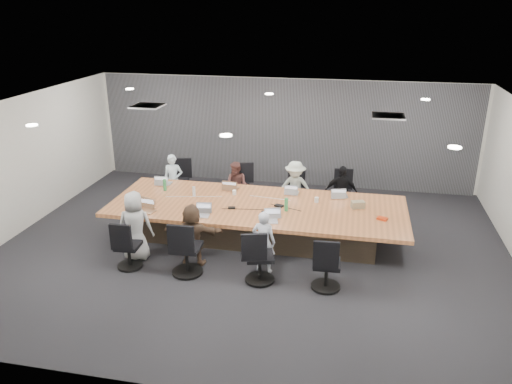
% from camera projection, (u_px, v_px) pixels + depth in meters
% --- Properties ---
extents(floor, '(10.00, 8.00, 0.00)m').
position_uv_depth(floor, '(252.00, 248.00, 9.98)').
color(floor, '#222226').
rests_on(floor, ground).
extents(ceiling, '(10.00, 8.00, 0.00)m').
position_uv_depth(ceiling, '(252.00, 109.00, 8.98)').
color(ceiling, white).
rests_on(ceiling, wall_back).
extents(wall_back, '(10.00, 0.00, 2.80)m').
position_uv_depth(wall_back, '(284.00, 132.00, 13.14)').
color(wall_back, beige).
rests_on(wall_back, ground).
extents(wall_front, '(10.00, 0.00, 2.80)m').
position_uv_depth(wall_front, '(180.00, 296.00, 5.82)').
color(wall_front, beige).
rests_on(wall_front, ground).
extents(wall_left, '(0.00, 8.00, 2.80)m').
position_uv_depth(wall_left, '(18.00, 166.00, 10.42)').
color(wall_left, beige).
rests_on(wall_left, ground).
extents(curtain, '(9.80, 0.04, 2.80)m').
position_uv_depth(curtain, '(283.00, 133.00, 13.06)').
color(curtain, '#4F4F54').
rests_on(curtain, ground).
extents(conference_table, '(6.00, 2.20, 0.74)m').
position_uv_depth(conference_table, '(257.00, 220.00, 10.29)').
color(conference_table, '#433629').
rests_on(conference_table, ground).
extents(chair_0, '(0.65, 0.65, 0.82)m').
position_uv_depth(chair_0, '(179.00, 184.00, 12.28)').
color(chair_0, black).
rests_on(chair_0, ground).
extents(chair_1, '(0.66, 0.66, 0.79)m').
position_uv_depth(chair_1, '(240.00, 189.00, 11.99)').
color(chair_1, black).
rests_on(chair_1, ground).
extents(chair_2, '(0.60, 0.60, 0.75)m').
position_uv_depth(chair_2, '(297.00, 194.00, 11.74)').
color(chair_2, black).
rests_on(chair_2, ground).
extents(chair_3, '(0.59, 0.59, 0.79)m').
position_uv_depth(chair_3, '(341.00, 196.00, 11.54)').
color(chair_3, black).
rests_on(chair_3, ground).
extents(chair_4, '(0.52, 0.52, 0.73)m').
position_uv_depth(chair_4, '(129.00, 249.00, 9.14)').
color(chair_4, black).
rests_on(chair_4, ground).
extents(chair_5, '(0.61, 0.61, 0.88)m').
position_uv_depth(chair_5, '(186.00, 251.00, 8.90)').
color(chair_5, black).
rests_on(chair_5, ground).
extents(chair_6, '(0.67, 0.67, 0.81)m').
position_uv_depth(chair_6, '(260.00, 260.00, 8.66)').
color(chair_6, black).
rests_on(chair_6, ground).
extents(chair_7, '(0.56, 0.56, 0.79)m').
position_uv_depth(chair_7, '(327.00, 268.00, 8.45)').
color(chair_7, black).
rests_on(chair_7, ground).
extents(person_0, '(0.51, 0.39, 1.25)m').
position_uv_depth(person_0, '(173.00, 180.00, 11.88)').
color(person_0, silver).
rests_on(person_0, ground).
extents(laptop_0, '(0.33, 0.23, 0.02)m').
position_uv_depth(laptop_0, '(164.00, 183.00, 11.34)').
color(laptop_0, '#B2B2B7').
rests_on(laptop_0, conference_table).
extents(person_1, '(0.65, 0.56, 1.17)m').
position_uv_depth(person_1, '(237.00, 186.00, 11.60)').
color(person_1, brown).
rests_on(person_1, ground).
extents(laptop_1, '(0.36, 0.26, 0.02)m').
position_uv_depth(laptop_1, '(231.00, 188.00, 11.04)').
color(laptop_1, '#8C6647').
rests_on(laptop_1, conference_table).
extents(person_2, '(0.84, 0.51, 1.28)m').
position_uv_depth(person_2, '(295.00, 188.00, 11.33)').
color(person_2, '#B0BBAD').
rests_on(person_2, ground).
extents(laptop_2, '(0.29, 0.20, 0.02)m').
position_uv_depth(laptop_2, '(292.00, 192.00, 10.79)').
color(laptop_2, '#B2B2B7').
rests_on(laptop_2, conference_table).
extents(person_3, '(0.75, 0.35, 1.24)m').
position_uv_depth(person_3, '(341.00, 192.00, 11.14)').
color(person_3, black).
rests_on(person_3, ground).
extents(laptop_3, '(0.35, 0.27, 0.02)m').
position_uv_depth(laptop_3, '(340.00, 196.00, 10.59)').
color(laptop_3, '#B2B2B7').
rests_on(laptop_3, conference_table).
extents(person_4, '(0.72, 0.53, 1.35)m').
position_uv_depth(person_4, '(135.00, 226.00, 9.35)').
color(person_4, '#A7A7A7').
rests_on(person_4, ground).
extents(laptop_4, '(0.38, 0.30, 0.02)m').
position_uv_depth(laptop_4, '(147.00, 211.00, 9.82)').
color(laptop_4, '#8C6647').
rests_on(laptop_4, conference_table).
extents(person_5, '(1.15, 0.49, 1.20)m').
position_uv_depth(person_5, '(192.00, 235.00, 9.16)').
color(person_5, brown).
rests_on(person_5, ground).
extents(laptop_5, '(0.33, 0.24, 0.02)m').
position_uv_depth(laptop_5, '(201.00, 216.00, 9.61)').
color(laptop_5, '#B2B2B7').
rests_on(laptop_5, conference_table).
extents(person_6, '(0.46, 0.33, 1.19)m').
position_uv_depth(person_6, '(264.00, 242.00, 8.91)').
color(person_6, silver).
rests_on(person_6, ground).
extents(laptop_6, '(0.36, 0.29, 0.02)m').
position_uv_depth(laptop_6, '(269.00, 222.00, 9.36)').
color(laptop_6, '#B2B2B7').
rests_on(laptop_6, conference_table).
extents(bottle_green_left, '(0.09, 0.09, 0.26)m').
position_uv_depth(bottle_green_left, '(165.00, 185.00, 10.88)').
color(bottle_green_left, '#32934E').
rests_on(bottle_green_left, conference_table).
extents(bottle_green_right, '(0.09, 0.09, 0.26)m').
position_uv_depth(bottle_green_right, '(286.00, 205.00, 9.82)').
color(bottle_green_right, '#32934E').
rests_on(bottle_green_right, conference_table).
extents(bottle_clear, '(0.08, 0.08, 0.21)m').
position_uv_depth(bottle_clear, '(194.00, 192.00, 10.56)').
color(bottle_clear, silver).
rests_on(bottle_clear, conference_table).
extents(cup_white_far, '(0.09, 0.09, 0.10)m').
position_uv_depth(cup_white_far, '(234.00, 192.00, 10.67)').
color(cup_white_far, white).
rests_on(cup_white_far, conference_table).
extents(cup_white_near, '(0.11, 0.11, 0.11)m').
position_uv_depth(cup_white_near, '(317.00, 200.00, 10.27)').
color(cup_white_near, white).
rests_on(cup_white_near, conference_table).
extents(mug_brown, '(0.10, 0.10, 0.11)m').
position_uv_depth(mug_brown, '(129.00, 198.00, 10.34)').
color(mug_brown, brown).
rests_on(mug_brown, conference_table).
extents(mic_left, '(0.16, 0.12, 0.03)m').
position_uv_depth(mic_left, '(232.00, 208.00, 9.97)').
color(mic_left, black).
rests_on(mic_left, conference_table).
extents(mic_right, '(0.20, 0.17, 0.03)m').
position_uv_depth(mic_right, '(279.00, 206.00, 10.07)').
color(mic_right, black).
rests_on(mic_right, conference_table).
extents(stapler, '(0.14, 0.04, 0.05)m').
position_uv_depth(stapler, '(265.00, 212.00, 9.72)').
color(stapler, black).
rests_on(stapler, conference_table).
extents(canvas_bag, '(0.30, 0.24, 0.14)m').
position_uv_depth(canvas_bag, '(358.00, 205.00, 9.98)').
color(canvas_bag, '#90815E').
rests_on(canvas_bag, conference_table).
extents(snack_packet, '(0.22, 0.18, 0.04)m').
position_uv_depth(snack_packet, '(382.00, 219.00, 9.46)').
color(snack_packet, red).
rests_on(snack_packet, conference_table).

